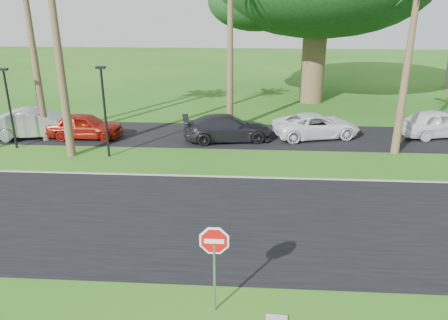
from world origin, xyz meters
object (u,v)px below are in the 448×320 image
Objects in this scene: car_dark at (227,128)px; car_pickup at (438,124)px; car_minivan at (316,126)px; stop_sign_near at (214,252)px; car_red at (85,126)px; car_silver at (36,124)px.

car_dark is 1.08× the size of car_pickup.
car_minivan is at bearing 80.65° from car_pickup.
stop_sign_near is 20.01m from car_pickup.
car_pickup reaches higher than car_minivan.
stop_sign_near is 16.24m from car_minivan.
car_pickup is (12.34, 1.54, 0.06)m from car_dark.
car_dark reaches higher than car_minivan.
car_pickup is at bearing -94.04° from car_dark.
stop_sign_near is 0.52× the size of car_dark.
car_pickup is at bearing -86.55° from car_red.
car_dark is 5.26m from car_minivan.
car_red is 20.72m from car_pickup.
stop_sign_near is at bearing 170.82° from car_dark.
car_dark is 12.44m from car_pickup.
car_pickup reaches higher than car_red.
car_silver is 1.07× the size of car_pickup.
car_minivan is at bearing -86.64° from car_red.
stop_sign_near is 14.60m from car_dark.
car_dark is at bearing -101.49° from car_silver.
car_red is at bearing 121.34° from stop_sign_near.
car_silver is 0.99× the size of car_dark.
car_pickup is at bearing -98.00° from car_silver.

